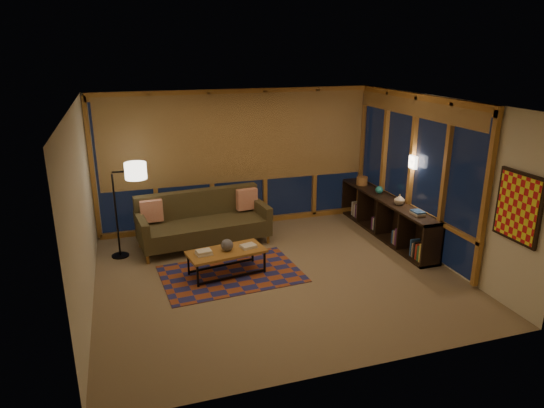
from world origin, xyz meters
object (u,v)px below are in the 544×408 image
object	(u,v)px
coffee_table	(227,262)
floor_lamp	(116,211)
bookshelf	(385,217)
sofa	(204,221)

from	to	relation	value
coffee_table	floor_lamp	world-z (taller)	floor_lamp
coffee_table	bookshelf	bearing A→B (deg)	3.47
floor_lamp	bookshelf	distance (m)	4.89
bookshelf	coffee_table	bearing A→B (deg)	-167.49
sofa	floor_lamp	world-z (taller)	floor_lamp
coffee_table	floor_lamp	distance (m)	2.12
bookshelf	sofa	bearing A→B (deg)	170.53
floor_lamp	bookshelf	world-z (taller)	floor_lamp
sofa	coffee_table	world-z (taller)	sofa
floor_lamp	bookshelf	bearing A→B (deg)	-4.40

